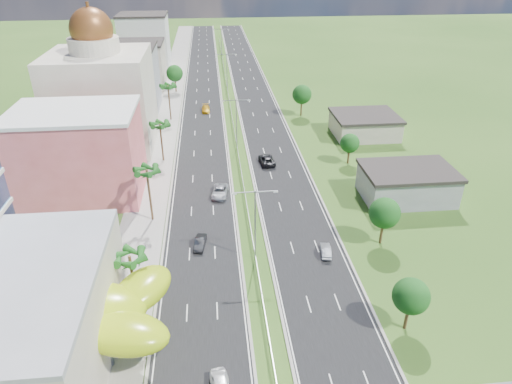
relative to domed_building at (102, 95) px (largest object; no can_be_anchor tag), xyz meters
name	(u,v)px	position (x,y,z in m)	size (l,w,h in m)	color
ground	(263,308)	(28.00, -55.00, -11.35)	(500.00, 500.00, 0.00)	#2D5119
road_left	(203,96)	(20.50, 35.00, -11.33)	(11.00, 260.00, 0.04)	black
road_right	(253,94)	(35.50, 35.00, -11.33)	(11.00, 260.00, 0.04)	black
sidewalk_left	(170,97)	(11.00, 35.00, -11.29)	(7.00, 260.00, 0.12)	gray
median_guardrail	(231,113)	(28.00, 16.99, -10.74)	(0.10, 216.06, 0.76)	gray
streetlight_median_b	(255,218)	(28.00, -45.00, -4.61)	(6.04, 0.25, 11.00)	gray
streetlight_median_c	(236,119)	(28.00, -5.00, -4.61)	(6.04, 0.25, 11.00)	gray
streetlight_median_d	(227,68)	(28.00, 40.00, -4.61)	(6.04, 0.25, 11.00)	gray
streetlight_median_e	(221,40)	(28.00, 85.00, -4.61)	(6.04, 0.25, 11.00)	gray
lime_canopy	(81,312)	(8.00, -59.00, -6.36)	(18.00, 15.00, 7.40)	#9DBA12
pink_shophouse	(80,156)	(0.00, -23.00, -3.85)	(20.00, 15.00, 15.00)	#CC5456
domed_building	(102,95)	(0.00, 0.00, 0.00)	(20.00, 20.00, 28.70)	beige
midrise_grey	(127,79)	(1.00, 25.00, -3.35)	(16.00, 15.00, 16.00)	gray
midrise_beige	(138,66)	(1.00, 47.00, -4.85)	(16.00, 15.00, 13.00)	#B1A792
midrise_white	(145,43)	(1.00, 70.00, -2.35)	(16.00, 15.00, 18.00)	silver
shed_near	(407,185)	(56.00, -30.00, -8.85)	(15.00, 10.00, 5.00)	gray
shed_far	(364,126)	(58.00, 0.00, -9.15)	(14.00, 12.00, 4.40)	#B1A792
palm_tree_b	(130,259)	(12.50, -53.00, -4.29)	(3.60, 3.60, 8.10)	#47301C
palm_tree_c	(147,173)	(12.50, -33.00, -2.85)	(3.60, 3.60, 9.60)	#47301C
palm_tree_d	(160,126)	(12.50, -10.00, -3.81)	(3.60, 3.60, 8.60)	#47301C
palm_tree_e	(168,88)	(12.50, 15.00, -3.05)	(3.60, 3.60, 9.40)	#47301C
leafy_tree_lfar	(175,73)	(12.50, 40.00, -5.78)	(4.90, 4.90, 8.05)	#47301C
leafy_tree_ra	(411,296)	(44.00, -60.00, -6.58)	(4.20, 4.20, 6.90)	#47301C
leafy_tree_rb	(385,213)	(47.00, -43.00, -6.18)	(4.55, 4.55, 7.47)	#47301C
leafy_tree_rc	(350,143)	(50.00, -15.00, -6.98)	(3.85, 3.85, 6.33)	#47301C
leafy_tree_rd	(302,94)	(46.00, 15.00, -5.78)	(4.90, 4.90, 8.05)	#47301C
car_dark_left	(200,243)	(20.22, -41.30, -10.63)	(1.44, 4.13, 1.36)	black
car_silver_mid_left	(220,192)	(23.62, -26.00, -10.54)	(2.56, 5.55, 1.54)	#9B9CA2
car_yellow_far_left	(206,109)	(21.36, 20.54, -10.58)	(2.06, 5.07, 1.47)	gold
car_silver_right	(326,250)	(38.19, -45.01, -10.68)	(1.35, 3.87, 1.28)	#95979B
car_dark_far_right	(267,160)	(33.53, -13.48, -10.51)	(2.69, 5.82, 1.62)	black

